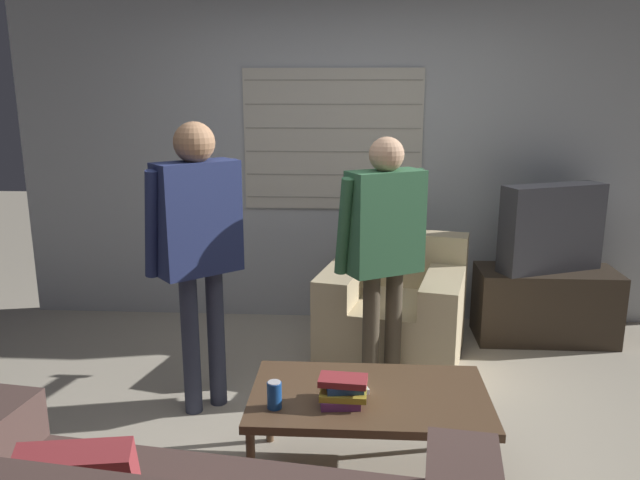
{
  "coord_description": "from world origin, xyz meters",
  "views": [
    {
      "loc": [
        0.07,
        -2.84,
        1.84
      ],
      "look_at": [
        -0.13,
        0.55,
        1.0
      ],
      "focal_mm": 35.0,
      "sensor_mm": 36.0,
      "label": 1
    }
  ],
  "objects_px": {
    "tv": "(552,228)",
    "book_stack": "(343,390)",
    "person_right_standing": "(383,238)",
    "spare_remote": "(361,386)",
    "soda_can": "(274,395)",
    "coffee_table": "(369,401)",
    "person_left_standing": "(198,232)",
    "armchair_beige": "(394,311)"
  },
  "relations": [
    {
      "from": "person_left_standing",
      "to": "book_stack",
      "type": "relative_size",
      "value": 7.38
    },
    {
      "from": "person_left_standing",
      "to": "spare_remote",
      "type": "distance_m",
      "value": 1.24
    },
    {
      "from": "coffee_table",
      "to": "person_right_standing",
      "type": "xyz_separation_m",
      "value": [
        0.09,
        0.84,
        0.59
      ]
    },
    {
      "from": "person_right_standing",
      "to": "spare_remote",
      "type": "relative_size",
      "value": 11.55
    },
    {
      "from": "armchair_beige",
      "to": "coffee_table",
      "type": "relative_size",
      "value": 0.98
    },
    {
      "from": "tv",
      "to": "armchair_beige",
      "type": "bearing_deg",
      "value": -4.33
    },
    {
      "from": "armchair_beige",
      "to": "person_left_standing",
      "type": "height_order",
      "value": "person_left_standing"
    },
    {
      "from": "tv",
      "to": "spare_remote",
      "type": "relative_size",
      "value": 5.82
    },
    {
      "from": "armchair_beige",
      "to": "coffee_table",
      "type": "height_order",
      "value": "armchair_beige"
    },
    {
      "from": "tv",
      "to": "person_right_standing",
      "type": "xyz_separation_m",
      "value": [
        -1.25,
        -0.96,
        0.14
      ]
    },
    {
      "from": "book_stack",
      "to": "armchair_beige",
      "type": "bearing_deg",
      "value": 78.01
    },
    {
      "from": "armchair_beige",
      "to": "person_left_standing",
      "type": "xyz_separation_m",
      "value": [
        -1.14,
        -0.78,
        0.72
      ]
    },
    {
      "from": "person_right_standing",
      "to": "book_stack",
      "type": "relative_size",
      "value": 6.98
    },
    {
      "from": "person_right_standing",
      "to": "soda_can",
      "type": "distance_m",
      "value": 1.22
    },
    {
      "from": "tv",
      "to": "book_stack",
      "type": "bearing_deg",
      "value": 29.78
    },
    {
      "from": "coffee_table",
      "to": "soda_can",
      "type": "xyz_separation_m",
      "value": [
        -0.43,
        -0.16,
        0.1
      ]
    },
    {
      "from": "person_right_standing",
      "to": "spare_remote",
      "type": "height_order",
      "value": "person_right_standing"
    },
    {
      "from": "coffee_table",
      "to": "person_left_standing",
      "type": "distance_m",
      "value": 1.31
    },
    {
      "from": "person_right_standing",
      "to": "book_stack",
      "type": "distance_m",
      "value": 1.08
    },
    {
      "from": "person_right_standing",
      "to": "spare_remote",
      "type": "bearing_deg",
      "value": -127.86
    },
    {
      "from": "person_left_standing",
      "to": "book_stack",
      "type": "height_order",
      "value": "person_left_standing"
    },
    {
      "from": "coffee_table",
      "to": "tv",
      "type": "relative_size",
      "value": 1.41
    },
    {
      "from": "person_left_standing",
      "to": "soda_can",
      "type": "distance_m",
      "value": 1.1
    },
    {
      "from": "book_stack",
      "to": "coffee_table",
      "type": "bearing_deg",
      "value": 39.5
    },
    {
      "from": "person_left_standing",
      "to": "book_stack",
      "type": "xyz_separation_m",
      "value": [
        0.82,
        -0.74,
        -0.55
      ]
    },
    {
      "from": "person_left_standing",
      "to": "armchair_beige",
      "type": "bearing_deg",
      "value": -6.83
    },
    {
      "from": "soda_can",
      "to": "spare_remote",
      "type": "xyz_separation_m",
      "value": [
        0.39,
        0.2,
        -0.05
      ]
    },
    {
      "from": "tv",
      "to": "book_stack",
      "type": "height_order",
      "value": "tv"
    },
    {
      "from": "coffee_table",
      "to": "soda_can",
      "type": "bearing_deg",
      "value": -159.46
    },
    {
      "from": "coffee_table",
      "to": "book_stack",
      "type": "height_order",
      "value": "book_stack"
    },
    {
      "from": "coffee_table",
      "to": "book_stack",
      "type": "xyz_separation_m",
      "value": [
        -0.12,
        -0.1,
        0.1
      ]
    },
    {
      "from": "coffee_table",
      "to": "person_right_standing",
      "type": "bearing_deg",
      "value": 84.12
    },
    {
      "from": "armchair_beige",
      "to": "spare_remote",
      "type": "bearing_deg",
      "value": 93.5
    },
    {
      "from": "person_right_standing",
      "to": "soda_can",
      "type": "relative_size",
      "value": 12.46
    },
    {
      "from": "person_left_standing",
      "to": "person_right_standing",
      "type": "xyz_separation_m",
      "value": [
        1.03,
        0.2,
        -0.07
      ]
    },
    {
      "from": "armchair_beige",
      "to": "soda_can",
      "type": "bearing_deg",
      "value": 81.7
    },
    {
      "from": "book_stack",
      "to": "soda_can",
      "type": "bearing_deg",
      "value": -169.2
    },
    {
      "from": "coffee_table",
      "to": "spare_remote",
      "type": "relative_size",
      "value": 8.19
    },
    {
      "from": "person_right_standing",
      "to": "soda_can",
      "type": "xyz_separation_m",
      "value": [
        -0.51,
        -0.99,
        -0.49
      ]
    },
    {
      "from": "person_right_standing",
      "to": "soda_can",
      "type": "height_order",
      "value": "person_right_standing"
    },
    {
      "from": "armchair_beige",
      "to": "person_right_standing",
      "type": "relative_size",
      "value": 0.69
    },
    {
      "from": "book_stack",
      "to": "spare_remote",
      "type": "bearing_deg",
      "value": 59.89
    }
  ]
}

